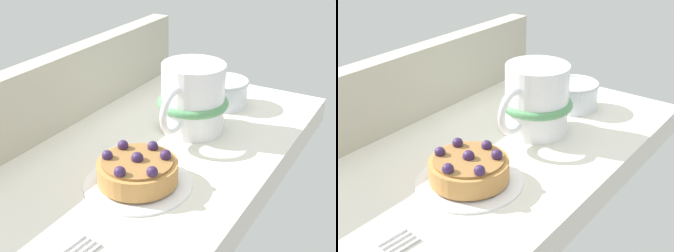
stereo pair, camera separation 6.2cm
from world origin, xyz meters
TOP-DOWN VIEW (x-y plane):
  - ground_plane at (0.00, 0.00)cm, footprint 66.09×33.63cm
  - window_rail_back at (0.00, 15.23)cm, footprint 64.77×3.17cm
  - dessert_plate at (-5.05, -3.89)cm, footprint 13.00×13.00cm
  - raspberry_tart at (-5.05, -3.89)cm, footprint 9.60×9.60cm
  - coffee_mug at (11.20, -2.56)cm, footprint 13.99×10.32cm
  - sugar_bowl at (22.07, -2.92)cm, footprint 7.76×7.76cm

SIDE VIEW (x-z plane):
  - ground_plane at x=0.00cm, z-range -4.10..0.00cm
  - dessert_plate at x=-5.05cm, z-range -0.02..0.62cm
  - raspberry_tart at x=-5.05cm, z-range 0.19..4.00cm
  - sugar_bowl at x=22.07cm, z-range 0.14..4.56cm
  - coffee_mug at x=11.20cm, z-range -0.10..9.98cm
  - window_rail_back at x=0.00cm, z-range 0.00..10.75cm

